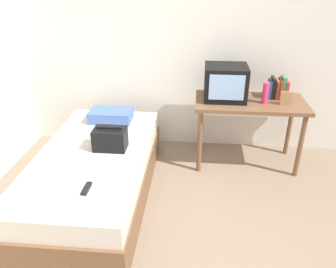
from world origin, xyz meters
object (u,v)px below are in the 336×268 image
object	(u,v)px
picture_frame	(286,98)
remote_dark	(87,188)
book_row	(278,88)
handbag	(110,139)
remote_silver	(80,138)
magazine	(74,165)
tv	(225,83)
bed	(95,175)
water_bottle	(265,93)
desk	(250,109)
pillow	(111,115)

from	to	relation	value
picture_frame	remote_dark	size ratio (longest dim) A/B	0.90
book_row	handbag	bearing A→B (deg)	-153.01
picture_frame	remote_silver	distance (m)	2.11
handbag	magazine	size ratio (longest dim) A/B	1.03
tv	picture_frame	size ratio (longest dim) A/B	3.14
bed	picture_frame	bearing A→B (deg)	21.09
water_bottle	magazine	size ratio (longest dim) A/B	0.76
bed	remote_silver	world-z (taller)	remote_silver
bed	desk	xyz separation A→B (m)	(1.51, 0.79, 0.41)
picture_frame	pillow	world-z (taller)	picture_frame
bed	pillow	distance (m)	0.76
remote_silver	handbag	bearing A→B (deg)	-24.94
tv	handbag	world-z (taller)	tv
water_bottle	remote_silver	distance (m)	1.93
water_bottle	book_row	size ratio (longest dim) A/B	0.92
picture_frame	pillow	distance (m)	1.85
book_row	magazine	world-z (taller)	book_row
desk	remote_silver	size ratio (longest dim) A/B	8.06
picture_frame	tv	bearing A→B (deg)	169.32
book_row	picture_frame	distance (m)	0.21
book_row	remote_silver	size ratio (longest dim) A/B	1.66
bed	pillow	bearing A→B (deg)	89.46
tv	pillow	size ratio (longest dim) A/B	0.97
remote_dark	handbag	bearing A→B (deg)	87.71
bed	magazine	distance (m)	0.37
picture_frame	magazine	world-z (taller)	picture_frame
bed	water_bottle	bearing A→B (deg)	24.20
tv	picture_frame	xyz separation A→B (m)	(0.61, -0.12, -0.11)
tv	water_bottle	distance (m)	0.42
bed	desk	world-z (taller)	desk
remote_dark	water_bottle	bearing A→B (deg)	40.94
pillow	picture_frame	bearing A→B (deg)	0.44
tv	water_bottle	world-z (taller)	tv
tv	book_row	bearing A→B (deg)	9.14
picture_frame	desk	bearing A→B (deg)	166.33
picture_frame	magazine	distance (m)	2.18
tv	pillow	bearing A→B (deg)	-173.98
pillow	book_row	bearing A→B (deg)	7.01
bed	water_bottle	world-z (taller)	water_bottle
book_row	handbag	distance (m)	1.86
handbag	remote_silver	distance (m)	0.39
tv	remote_dark	xyz separation A→B (m)	(-1.10, -1.40, -0.42)
water_bottle	handbag	world-z (taller)	water_bottle
desk	pillow	size ratio (longest dim) A/B	2.55
desk	book_row	xyz separation A→B (m)	(0.29, 0.13, 0.20)
picture_frame	remote_dark	world-z (taller)	picture_frame
remote_dark	remote_silver	world-z (taller)	same
water_bottle	pillow	distance (m)	1.66
bed	pillow	size ratio (longest dim) A/B	4.40
picture_frame	remote_silver	world-z (taller)	picture_frame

